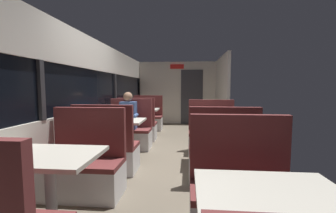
# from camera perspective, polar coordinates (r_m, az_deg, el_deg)

# --- Properties ---
(ground_plane) EXTENTS (3.30, 9.20, 0.02)m
(ground_plane) POSITION_cam_1_polar(r_m,az_deg,el_deg) (4.23, -0.49, -13.93)
(ground_plane) COLOR #665B4C
(carriage_window_panel_left) EXTENTS (0.09, 8.48, 2.30)m
(carriage_window_panel_left) POSITION_cam_1_polar(r_m,az_deg,el_deg) (4.39, -19.72, 1.40)
(carriage_window_panel_left) COLOR beige
(carriage_window_panel_left) RESTS_ON ground_plane
(carriage_end_bulkhead) EXTENTS (2.90, 0.11, 2.30)m
(carriage_end_bulkhead) POSITION_cam_1_polar(r_m,az_deg,el_deg) (8.18, 2.77, 3.45)
(carriage_end_bulkhead) COLOR beige
(carriage_end_bulkhead) RESTS_ON ground_plane
(carriage_aisle_panel_right) EXTENTS (0.08, 2.40, 2.30)m
(carriage_aisle_panel_right) POSITION_cam_1_polar(r_m,az_deg,el_deg) (7.06, 13.74, 3.16)
(carriage_aisle_panel_right) COLOR beige
(carriage_aisle_panel_right) RESTS_ON ground_plane
(dining_table_near_window) EXTENTS (0.90, 0.70, 0.74)m
(dining_table_near_window) POSITION_cam_1_polar(r_m,az_deg,el_deg) (2.39, -28.48, -13.18)
(dining_table_near_window) COLOR #9E9EA3
(dining_table_near_window) RESTS_ON ground_plane
(bench_near_window_facing_entry) EXTENTS (0.95, 0.50, 1.10)m
(bench_near_window_facing_entry) POSITION_cam_1_polar(r_m,az_deg,el_deg) (3.07, -20.75, -15.02)
(bench_near_window_facing_entry) COLOR silver
(bench_near_window_facing_entry) RESTS_ON ground_plane
(dining_table_mid_window) EXTENTS (0.90, 0.70, 0.74)m
(dining_table_mid_window) POSITION_cam_1_polar(r_m,az_deg,el_deg) (4.30, -12.39, -4.76)
(dining_table_mid_window) COLOR #9E9EA3
(dining_table_mid_window) RESTS_ON ground_plane
(bench_mid_window_facing_end) EXTENTS (0.95, 0.50, 1.10)m
(bench_mid_window_facing_end) POSITION_cam_1_polar(r_m,az_deg,el_deg) (3.73, -15.58, -11.26)
(bench_mid_window_facing_end) COLOR silver
(bench_mid_window_facing_end) RESTS_ON ground_plane
(bench_mid_window_facing_entry) EXTENTS (0.95, 0.50, 1.10)m
(bench_mid_window_facing_entry) POSITION_cam_1_polar(r_m,az_deg,el_deg) (5.02, -9.92, -6.93)
(bench_mid_window_facing_entry) COLOR silver
(bench_mid_window_facing_entry) RESTS_ON ground_plane
(dining_table_far_window) EXTENTS (0.90, 0.70, 0.74)m
(dining_table_far_window) POSITION_cam_1_polar(r_m,az_deg,el_deg) (6.38, -6.57, -1.51)
(dining_table_far_window) COLOR #9E9EA3
(dining_table_far_window) RESTS_ON ground_plane
(bench_far_window_facing_end) EXTENTS (0.95, 0.50, 1.10)m
(bench_far_window_facing_end) POSITION_cam_1_polar(r_m,az_deg,el_deg) (5.74, -7.95, -5.39)
(bench_far_window_facing_end) COLOR silver
(bench_far_window_facing_end) RESTS_ON ground_plane
(bench_far_window_facing_entry) EXTENTS (0.95, 0.50, 1.10)m
(bench_far_window_facing_entry) POSITION_cam_1_polar(r_m,az_deg,el_deg) (7.10, -5.41, -3.37)
(bench_far_window_facing_entry) COLOR silver
(bench_far_window_facing_entry) RESTS_ON ground_plane
(dining_table_front_aisle) EXTENTS (0.90, 0.70, 0.74)m
(dining_table_front_aisle) POSITION_cam_1_polar(r_m,az_deg,el_deg) (1.56, 25.50, -23.10)
(dining_table_front_aisle) COLOR #9E9EA3
(dining_table_front_aisle) RESTS_ON ground_plane
(bench_front_aisle_facing_entry) EXTENTS (0.95, 0.50, 1.10)m
(bench_front_aisle_facing_entry) POSITION_cam_1_polar(r_m,az_deg,el_deg) (2.30, 18.63, -22.03)
(bench_front_aisle_facing_entry) COLOR silver
(bench_front_aisle_facing_entry) RESTS_ON ground_plane
(dining_table_rear_aisle) EXTENTS (0.90, 0.70, 0.74)m
(dining_table_rear_aisle) POSITION_cam_1_polar(r_m,az_deg,el_deg) (3.94, 12.43, -5.65)
(dining_table_rear_aisle) COLOR #9E9EA3
(dining_table_rear_aisle) RESTS_ON ground_plane
(bench_rear_aisle_facing_end) EXTENTS (0.95, 0.50, 1.10)m
(bench_rear_aisle_facing_end) POSITION_cam_1_polar(r_m,az_deg,el_deg) (3.35, 13.88, -13.11)
(bench_rear_aisle_facing_end) COLOR silver
(bench_rear_aisle_facing_end) RESTS_ON ground_plane
(bench_rear_aisle_facing_entry) EXTENTS (0.95, 0.50, 1.10)m
(bench_rear_aisle_facing_entry) POSITION_cam_1_polar(r_m,az_deg,el_deg) (4.69, 11.26, -7.82)
(bench_rear_aisle_facing_entry) COLOR silver
(bench_rear_aisle_facing_entry) RESTS_ON ground_plane
(seated_passenger) EXTENTS (0.47, 0.55, 1.26)m
(seated_passenger) POSITION_cam_1_polar(r_m,az_deg,el_deg) (4.91, -10.17, -4.72)
(seated_passenger) COLOR #26262D
(seated_passenger) RESTS_ON ground_plane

